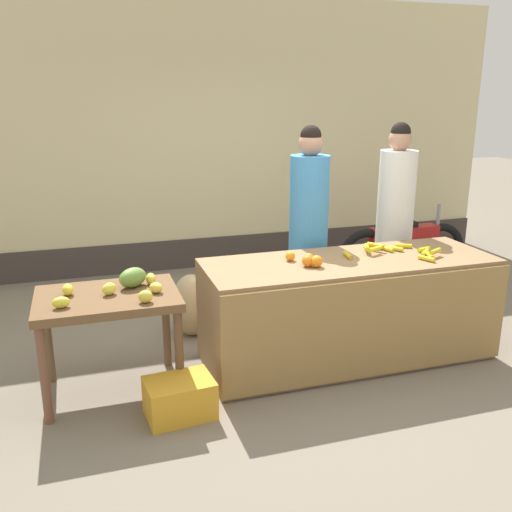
{
  "coord_description": "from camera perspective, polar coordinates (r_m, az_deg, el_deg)",
  "views": [
    {
      "loc": [
        -1.47,
        -3.78,
        2.08
      ],
      "look_at": [
        -0.23,
        0.15,
        0.88
      ],
      "focal_mm": 39.42,
      "sensor_mm": 36.0,
      "label": 1
    }
  ],
  "objects": [
    {
      "name": "vendor_woman_blue_shirt",
      "position": [
        4.94,
        5.33,
        2.61
      ],
      "size": [
        0.34,
        0.34,
        1.82
      ],
      "color": "#33333D",
      "rests_on": "ground"
    },
    {
      "name": "parked_motorcycle",
      "position": [
        6.52,
        14.69,
        0.82
      ],
      "size": [
        1.6,
        0.18,
        0.88
      ],
      "color": "black",
      "rests_on": "ground"
    },
    {
      "name": "fruit_stall_counter",
      "position": [
        4.56,
        9.38,
        -5.39
      ],
      "size": [
        2.3,
        0.82,
        0.83
      ],
      "color": "olive",
      "rests_on": "ground"
    },
    {
      "name": "side_table_wooden",
      "position": [
        4.04,
        -14.77,
        -5.18
      ],
      "size": [
        0.97,
        0.68,
        0.74
      ],
      "color": "brown",
      "rests_on": "ground"
    },
    {
      "name": "produce_sack",
      "position": [
        4.99,
        -6.54,
        -4.98
      ],
      "size": [
        0.45,
        0.43,
        0.56
      ],
      "primitive_type": "ellipsoid",
      "rotation": [
        0.0,
        0.0,
        2.69
      ],
      "color": "tan",
      "rests_on": "ground"
    },
    {
      "name": "produce_crate",
      "position": [
        3.87,
        -7.75,
        -14.09
      ],
      "size": [
        0.47,
        0.36,
        0.26
      ],
      "primitive_type": "cube",
      "rotation": [
        0.0,
        0.0,
        0.09
      ],
      "color": "gold",
      "rests_on": "ground"
    },
    {
      "name": "ground_plane",
      "position": [
        4.55,
        3.37,
        -10.93
      ],
      "size": [
        24.0,
        24.0,
        0.0
      ],
      "primitive_type": "plane",
      "color": "#756B5B"
    },
    {
      "name": "banana_bunch_pile",
      "position": [
        4.67,
        14.07,
        0.57
      ],
      "size": [
        0.76,
        0.51,
        0.07
      ],
      "color": "gold",
      "rests_on": "fruit_stall_counter"
    },
    {
      "name": "mango_papaya_pile",
      "position": [
        4.04,
        -13.12,
        -2.68
      ],
      "size": [
        0.75,
        0.57,
        0.14
      ],
      "color": "yellow",
      "rests_on": "side_table_wooden"
    },
    {
      "name": "vendor_woman_white_shirt",
      "position": [
        5.43,
        13.88,
        3.48
      ],
      "size": [
        0.34,
        0.34,
        1.83
      ],
      "color": "#33333D",
      "rests_on": "ground"
    },
    {
      "name": "market_wall_back",
      "position": [
        6.86,
        -5.21,
        11.73
      ],
      "size": [
        7.52,
        0.23,
        3.15
      ],
      "color": "beige",
      "rests_on": "ground"
    },
    {
      "name": "orange_pile",
      "position": [
        4.23,
        5.4,
        -0.41
      ],
      "size": [
        0.21,
        0.3,
        0.09
      ],
      "color": "orange",
      "rests_on": "fruit_stall_counter"
    }
  ]
}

